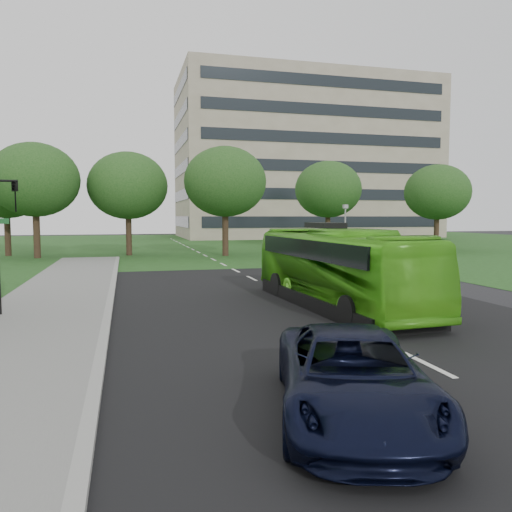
% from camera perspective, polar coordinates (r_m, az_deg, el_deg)
% --- Properties ---
extents(ground, '(160.00, 160.00, 0.00)m').
position_cam_1_polar(ground, '(17.22, 7.78, -6.61)').
color(ground, black).
rests_on(ground, ground).
extents(street_surfaces, '(120.00, 120.00, 0.15)m').
position_cam_1_polar(street_surfaces, '(38.97, -5.64, -0.31)').
color(street_surfaces, black).
rests_on(street_surfaces, ground).
extents(office_building, '(40.10, 20.10, 25.00)m').
position_cam_1_polar(office_building, '(83.12, 5.50, 10.89)').
color(office_building, gray).
rests_on(office_building, ground).
extents(tree_park_a, '(6.83, 6.83, 9.08)m').
position_cam_1_polar(tree_park_a, '(43.11, -23.96, 7.95)').
color(tree_park_a, black).
rests_on(tree_park_a, ground).
extents(tree_park_b, '(6.64, 6.64, 8.71)m').
position_cam_1_polar(tree_park_b, '(43.64, -14.44, 7.78)').
color(tree_park_b, black).
rests_on(tree_park_b, ground).
extents(tree_park_c, '(6.85, 6.85, 9.10)m').
position_cam_1_polar(tree_park_c, '(41.95, -3.55, 8.46)').
color(tree_park_c, black).
rests_on(tree_park_c, ground).
extents(tree_park_d, '(6.73, 6.73, 8.90)m').
position_cam_1_polar(tree_park_d, '(51.49, 8.25, 7.53)').
color(tree_park_d, black).
rests_on(tree_park_d, ground).
extents(tree_park_e, '(6.18, 6.18, 8.24)m').
position_cam_1_polar(tree_park_e, '(50.93, 20.03, 6.86)').
color(tree_park_e, black).
rests_on(tree_park_e, ground).
extents(tree_park_f, '(6.49, 6.49, 8.67)m').
position_cam_1_polar(tree_park_f, '(46.61, -26.69, 7.25)').
color(tree_park_f, black).
rests_on(tree_park_f, ground).
extents(bus, '(3.00, 10.44, 2.88)m').
position_cam_1_polar(bus, '(18.51, 9.24, -1.35)').
color(bus, '#51BD1D').
rests_on(bus, ground).
extents(sedan, '(4.14, 2.79, 1.29)m').
position_cam_1_polar(sedan, '(35.05, 6.41, 0.16)').
color(sedan, silver).
rests_on(sedan, ground).
extents(suv, '(3.71, 5.55, 1.42)m').
position_cam_1_polar(suv, '(8.58, 10.95, -13.28)').
color(suv, black).
rests_on(suv, ground).
extents(traffic_light, '(0.80, 0.23, 4.95)m').
position_cam_1_polar(traffic_light, '(18.02, -27.10, 2.74)').
color(traffic_light, black).
rests_on(traffic_light, ground).
extents(camera_pole, '(0.40, 0.36, 4.22)m').
position_cam_1_polar(camera_pole, '(39.24, 10.16, 3.62)').
color(camera_pole, gray).
rests_on(camera_pole, ground).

